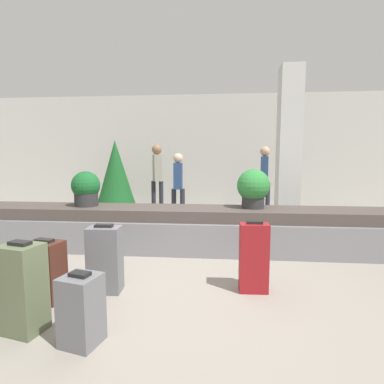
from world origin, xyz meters
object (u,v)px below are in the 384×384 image
at_px(suitcase_5, 81,310).
at_px(traveler_2, 157,172).
at_px(decorated_tree, 116,175).
at_px(suitcase_3, 254,258).
at_px(potted_plant_0, 253,188).
at_px(suitcase_4, 23,288).
at_px(suitcase_1, 46,271).
at_px(traveler_1, 178,181).
at_px(suitcase_0, 105,259).
at_px(pillar, 289,150).
at_px(traveler_0, 264,174).
at_px(potted_plant_1, 86,189).

relative_size(suitcase_5, traveler_2, 0.33).
relative_size(suitcase_5, decorated_tree, 0.31).
xyz_separation_m(suitcase_3, traveler_2, (-1.97, 4.35, 0.70)).
bearing_deg(traveler_2, decorated_tree, 84.77).
distance_m(suitcase_3, suitcase_5, 1.79).
distance_m(suitcase_5, potted_plant_0, 3.13).
height_order(suitcase_4, suitcase_5, suitcase_4).
relative_size(suitcase_1, traveler_2, 0.36).
height_order(suitcase_3, traveler_1, traveler_1).
height_order(suitcase_0, decorated_tree, decorated_tree).
height_order(pillar, suitcase_1, pillar).
bearing_deg(decorated_tree, suitcase_3, -53.93).
bearing_deg(suitcase_4, decorated_tree, 113.20).
bearing_deg(potted_plant_0, traveler_0, 78.44).
xyz_separation_m(suitcase_5, traveler_1, (0.12, 4.62, 0.63)).
bearing_deg(traveler_1, potted_plant_1, -32.92).
xyz_separation_m(potted_plant_0, decorated_tree, (-3.10, 2.52, 0.05)).
height_order(pillar, suitcase_5, pillar).
bearing_deg(suitcase_3, suitcase_4, -156.56).
height_order(pillar, potted_plant_0, pillar).
distance_m(suitcase_4, suitcase_5, 0.58).
bearing_deg(suitcase_4, traveler_1, 93.79).
bearing_deg(decorated_tree, suitcase_4, -79.19).
bearing_deg(suitcase_5, suitcase_0, 114.19).
height_order(pillar, traveler_2, pillar).
bearing_deg(suitcase_0, pillar, 46.39).
bearing_deg(potted_plant_1, traveler_1, 59.22).
height_order(suitcase_5, traveler_1, traveler_1).
bearing_deg(traveler_2, traveler_1, -162.34).
bearing_deg(pillar, traveler_1, 163.43).
height_order(suitcase_0, suitcase_4, suitcase_4).
xyz_separation_m(pillar, suitcase_1, (-3.09, -3.28, -1.29)).
relative_size(pillar, traveler_0, 1.85).
bearing_deg(suitcase_4, suitcase_5, 0.60).
bearing_deg(suitcase_4, suitcase_3, 37.72).
xyz_separation_m(suitcase_1, potted_plant_1, (-0.42, 1.89, 0.64)).
height_order(potted_plant_0, traveler_0, traveler_0).
distance_m(potted_plant_0, traveler_1, 2.50).
relative_size(potted_plant_1, traveler_2, 0.32).
relative_size(suitcase_4, potted_plant_1, 1.37).
bearing_deg(traveler_0, suitcase_0, 162.12).
bearing_deg(potted_plant_1, suitcase_0, -60.04).
relative_size(suitcase_0, suitcase_1, 1.16).
distance_m(suitcase_0, suitcase_5, 0.94).
bearing_deg(suitcase_3, suitcase_0, -176.89).
height_order(suitcase_3, suitcase_4, suitcase_3).
bearing_deg(suitcase_5, traveler_2, 109.47).
bearing_deg(traveler_0, suitcase_1, 158.63).
xyz_separation_m(suitcase_0, traveler_2, (-0.36, 4.49, 0.72)).
bearing_deg(suitcase_0, suitcase_3, 1.87).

